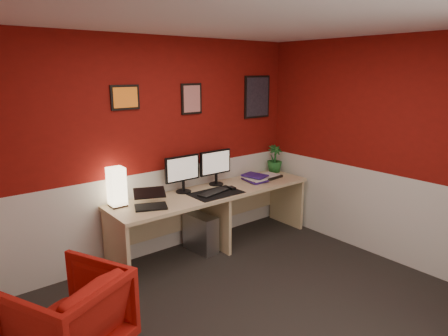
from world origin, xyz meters
TOP-DOWN VIEW (x-y plane):
  - ground at (0.00, 0.00)m, footprint 4.00×3.50m
  - ceiling at (0.00, 0.00)m, footprint 4.00×3.50m
  - wall_back at (0.00, 1.75)m, footprint 4.00×0.01m
  - wall_right at (2.00, 0.00)m, footprint 0.01×3.50m
  - wainscot_back at (0.00, 1.75)m, footprint 4.00×0.01m
  - wainscot_right at (2.00, 0.00)m, footprint 0.01×3.50m
  - desk at (0.62, 1.41)m, footprint 2.60×0.65m
  - shoji_lamp at (-0.52, 1.60)m, footprint 0.16×0.16m
  - laptop at (-0.27, 1.34)m, footprint 0.39×0.34m
  - monitor_left at (0.29, 1.59)m, footprint 0.45×0.06m
  - monitor_right at (0.79, 1.60)m, footprint 0.45×0.06m
  - desk_mat at (0.56, 1.31)m, footprint 0.60×0.38m
  - keyboard at (0.54, 1.32)m, footprint 0.44×0.23m
  - mouse at (0.80, 1.31)m, footprint 0.07×0.11m
  - book_bottom at (1.16, 1.43)m, footprint 0.28×0.35m
  - book_middle at (1.16, 1.41)m, footprint 0.23×0.30m
  - book_top at (1.19, 1.41)m, footprint 0.28×0.34m
  - zen_tray at (1.52, 1.43)m, footprint 0.37×0.28m
  - potted_plant at (1.82, 1.59)m, footprint 0.25×0.25m
  - pc_tower at (0.43, 1.45)m, footprint 0.24×0.47m
  - armchair at (-1.40, 0.56)m, footprint 0.98×0.99m
  - art_left at (-0.30, 1.74)m, footprint 0.32×0.02m
  - art_center at (0.53, 1.74)m, footprint 0.28×0.02m
  - art_right at (1.59, 1.74)m, footprint 0.44×0.02m

SIDE VIEW (x-z plane):
  - ground at x=0.00m, z-range -0.01..0.01m
  - pc_tower at x=0.43m, z-range 0.00..0.45m
  - armchair at x=-1.40m, z-range 0.00..0.68m
  - desk at x=0.62m, z-range 0.00..0.73m
  - wainscot_back at x=0.00m, z-range 0.00..1.00m
  - wainscot_right at x=2.00m, z-range 0.00..1.00m
  - desk_mat at x=0.56m, z-range 0.73..0.74m
  - book_bottom at x=1.16m, z-range 0.73..0.76m
  - keyboard at x=0.54m, z-range 0.74..0.75m
  - zen_tray at x=1.52m, z-range 0.73..0.76m
  - mouse at x=0.80m, z-range 0.74..0.77m
  - book_middle at x=1.16m, z-range 0.76..0.78m
  - book_top at x=1.19m, z-range 0.78..0.81m
  - laptop at x=-0.27m, z-range 0.73..0.95m
  - potted_plant at x=1.82m, z-range 0.73..1.11m
  - shoji_lamp at x=-0.52m, z-range 0.73..1.13m
  - monitor_left at x=0.29m, z-range 0.73..1.31m
  - monitor_right at x=0.79m, z-range 0.73..1.31m
  - wall_back at x=0.00m, z-range 0.00..2.50m
  - wall_right at x=2.00m, z-range 0.00..2.50m
  - art_right at x=1.59m, z-range 1.50..2.06m
  - art_center at x=0.53m, z-range 1.62..1.98m
  - art_left at x=-0.30m, z-range 1.72..1.98m
  - ceiling at x=0.00m, z-range 2.50..2.50m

